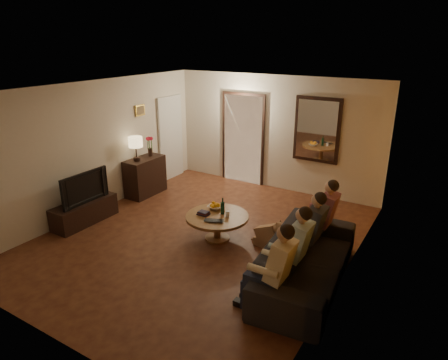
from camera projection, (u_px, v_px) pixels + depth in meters
The scene contains 33 objects.
floor at pixel (201, 237), 7.12m from camera, with size 5.00×6.00×0.01m, color #461D12.
ceiling at pixel (198, 89), 6.24m from camera, with size 5.00×6.00×0.01m, color white.
back_wall at pixel (274, 133), 9.09m from camera, with size 5.00×0.02×2.60m, color beige.
front_wall at pixel (40, 242), 4.27m from camera, with size 5.00×0.02×2.60m, color beige.
left_wall at pixel (96, 148), 7.90m from camera, with size 0.02×6.00×2.60m, color beige.
right_wall at pixel (350, 197), 5.45m from camera, with size 0.02×6.00×2.60m, color beige.
orange_accent at pixel (349, 197), 5.46m from camera, with size 0.01×6.00×2.60m, color orange.
kitchen_doorway at pixel (243, 140), 9.55m from camera, with size 1.00×0.06×2.10m, color #FFE0A5.
door_trim at pixel (243, 140), 9.54m from camera, with size 1.12×0.04×2.22m, color black.
fridge_glimpse at pixel (252, 147), 9.48m from camera, with size 0.45×0.03×1.70m, color silver.
mirror_frame at pixel (317, 130), 8.50m from camera, with size 1.00×0.05×1.40m, color black.
mirror_glass at pixel (316, 130), 8.47m from camera, with size 0.86×0.02×1.26m, color white.
white_door at pixel (171, 138), 9.82m from camera, with size 0.06×0.85×2.04m, color white.
framed_art at pixel (140, 110), 8.74m from camera, with size 0.03×0.28×0.24m, color #B28C33.
art_canvas at pixel (141, 110), 8.74m from camera, with size 0.01×0.22×0.18m, color brown.
dresser at pixel (145, 176), 8.94m from camera, with size 0.45×0.95×0.84m, color black.
table_lamp at pixel (136, 149), 8.53m from camera, with size 0.30×0.30×0.54m, color beige, non-canonical shape.
flower_vase at pixel (150, 146), 8.90m from camera, with size 0.14×0.14×0.44m, color red, non-canonical shape.
tv_stand at pixel (85, 212), 7.63m from camera, with size 0.45×1.29×0.43m, color black.
tv at pixel (81, 187), 7.45m from camera, with size 0.14×1.03×0.60m, color black.
sofa at pixel (307, 260), 5.71m from camera, with size 0.97×2.49×0.73m, color black.
person_a at pixel (275, 273), 4.95m from camera, with size 0.60×0.40×1.20m, color tan, non-canonical shape.
person_b at pixel (294, 252), 5.44m from camera, with size 0.60×0.40×1.20m, color tan, non-canonical shape.
person_c at pixel (309, 235), 5.92m from camera, with size 0.60×0.40×1.20m, color tan, non-canonical shape.
person_d at pixel (322, 220), 6.40m from camera, with size 0.60×0.40×1.20m, color tan, non-canonical shape.
dog at pixel (268, 233), 6.68m from camera, with size 0.56×0.24×0.56m, color olive, non-canonical shape.
coffee_table at pixel (217, 227), 6.99m from camera, with size 1.10×1.10×0.45m, color brown.
bowl at pixel (215, 207), 7.17m from camera, with size 0.26×0.26×0.06m, color white.
oranges at pixel (215, 204), 7.15m from camera, with size 0.20×0.20×0.08m, color orange, non-canonical shape.
wine_bottle at pixel (223, 206), 6.92m from camera, with size 0.07×0.07×0.31m, color black, non-canonical shape.
wine_glass at pixel (228, 214), 6.85m from camera, with size 0.06×0.06×0.10m, color silver.
book_stack at pixel (203, 213), 6.93m from camera, with size 0.20×0.15×0.07m, color black, non-canonical shape.
laptop at pixel (213, 222), 6.64m from camera, with size 0.33×0.21×0.03m, color black.
Camera 1 is at (3.66, -5.21, 3.37)m, focal length 32.00 mm.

